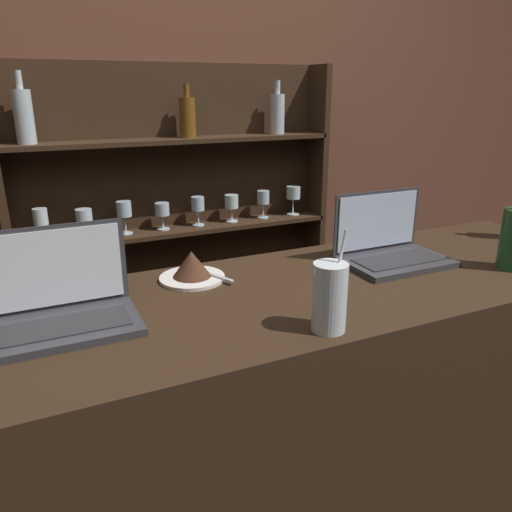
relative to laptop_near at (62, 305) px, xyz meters
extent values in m
cube|color=black|center=(0.72, -0.04, -0.56)|extent=(1.89, 0.62, 1.02)
cube|color=brown|center=(0.72, 1.20, 0.28)|extent=(7.00, 0.06, 2.70)
cube|color=#332114|center=(-0.13, 1.08, -0.25)|extent=(0.03, 0.18, 1.65)
cube|color=#332114|center=(1.33, 1.08, -0.25)|extent=(0.03, 0.18, 1.65)
cube|color=#332114|center=(0.60, 1.16, -0.25)|extent=(1.49, 0.02, 1.65)
cube|color=#332114|center=(0.60, 1.08, -0.58)|extent=(1.45, 0.18, 0.02)
cube|color=#332114|center=(0.60, 1.08, -0.17)|extent=(1.45, 0.18, 0.02)
cube|color=#332114|center=(0.60, 1.08, 0.25)|extent=(1.45, 0.18, 0.02)
cylinder|color=silver|center=(0.00, 1.08, -0.15)|extent=(0.05, 0.05, 0.01)
cylinder|color=silver|center=(0.00, 1.08, -0.11)|extent=(0.01, 0.01, 0.08)
cylinder|color=silver|center=(0.00, 1.08, -0.04)|extent=(0.06, 0.06, 0.07)
cylinder|color=silver|center=(0.17, 1.08, -0.15)|extent=(0.06, 0.06, 0.01)
cylinder|color=silver|center=(0.17, 1.08, -0.11)|extent=(0.01, 0.01, 0.07)
cylinder|color=silver|center=(0.17, 1.08, -0.05)|extent=(0.07, 0.07, 0.05)
cylinder|color=silver|center=(0.34, 1.08, -0.15)|extent=(0.06, 0.06, 0.01)
cylinder|color=silver|center=(0.34, 1.08, -0.11)|extent=(0.01, 0.01, 0.08)
cylinder|color=silver|center=(0.34, 1.08, -0.04)|extent=(0.07, 0.07, 0.07)
cylinder|color=silver|center=(0.52, 1.08, -0.15)|extent=(0.06, 0.06, 0.01)
cylinder|color=silver|center=(0.52, 1.08, -0.12)|extent=(0.01, 0.01, 0.06)
cylinder|color=silver|center=(0.52, 1.08, -0.06)|extent=(0.07, 0.07, 0.06)
cylinder|color=silver|center=(0.69, 1.08, -0.15)|extent=(0.06, 0.06, 0.01)
cylinder|color=silver|center=(0.69, 1.08, -0.12)|extent=(0.01, 0.01, 0.07)
cylinder|color=silver|center=(0.69, 1.08, -0.05)|extent=(0.06, 0.06, 0.07)
cylinder|color=silver|center=(0.86, 1.08, -0.15)|extent=(0.06, 0.06, 0.01)
cylinder|color=silver|center=(0.86, 1.08, -0.12)|extent=(0.01, 0.01, 0.06)
cylinder|color=silver|center=(0.86, 1.08, -0.05)|extent=(0.07, 0.07, 0.06)
cylinder|color=silver|center=(1.03, 1.08, -0.15)|extent=(0.06, 0.06, 0.01)
cylinder|color=silver|center=(1.03, 1.08, -0.12)|extent=(0.01, 0.01, 0.07)
cylinder|color=silver|center=(1.03, 1.08, -0.05)|extent=(0.06, 0.06, 0.07)
cylinder|color=silver|center=(1.20, 1.08, -0.15)|extent=(0.06, 0.06, 0.01)
cylinder|color=silver|center=(1.20, 1.08, -0.11)|extent=(0.01, 0.01, 0.08)
cylinder|color=silver|center=(1.20, 1.08, -0.04)|extent=(0.07, 0.07, 0.06)
cylinder|color=#B2C1C6|center=(-0.01, 1.08, 0.36)|extent=(0.07, 0.07, 0.21)
cylinder|color=#B2C1C6|center=(-0.01, 1.08, 0.50)|extent=(0.03, 0.03, 0.07)
cylinder|color=brown|center=(0.66, 1.08, 0.34)|extent=(0.07, 0.07, 0.17)
cylinder|color=brown|center=(0.66, 1.08, 0.46)|extent=(0.02, 0.02, 0.06)
cylinder|color=#B2C1C6|center=(1.10, 1.08, 0.35)|extent=(0.07, 0.07, 0.18)
cylinder|color=#B2C1C6|center=(1.10, 1.08, 0.47)|extent=(0.02, 0.02, 0.06)
cube|color=#333338|center=(0.00, -0.04, -0.04)|extent=(0.32, 0.20, 0.02)
cube|color=#28282B|center=(0.00, -0.05, -0.03)|extent=(0.27, 0.11, 0.00)
cube|color=#333338|center=(0.00, 0.06, 0.07)|extent=(0.32, 0.00, 0.20)
cube|color=white|center=(0.00, 0.06, 0.07)|extent=(0.30, 0.01, 0.18)
cube|color=#333338|center=(0.97, 0.01, -0.04)|extent=(0.32, 0.22, 0.02)
cube|color=#28282B|center=(0.97, 0.00, -0.03)|extent=(0.27, 0.12, 0.00)
cube|color=#333338|center=(0.97, 0.11, 0.06)|extent=(0.32, 0.00, 0.19)
cube|color=silver|center=(0.97, 0.11, 0.06)|extent=(0.30, 0.01, 0.17)
cylinder|color=silver|center=(0.36, 0.15, -0.05)|extent=(0.19, 0.19, 0.01)
cone|color=#422616|center=(0.36, 0.15, 0.00)|extent=(0.11, 0.11, 0.07)
cube|color=#B7B7BC|center=(0.41, 0.14, -0.04)|extent=(0.08, 0.16, 0.00)
cylinder|color=silver|center=(0.54, -0.28, 0.03)|extent=(0.08, 0.08, 0.16)
cylinder|color=white|center=(0.55, -0.28, 0.07)|extent=(0.05, 0.01, 0.23)
camera|label=1|loc=(-0.04, -1.13, 0.47)|focal=35.00mm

